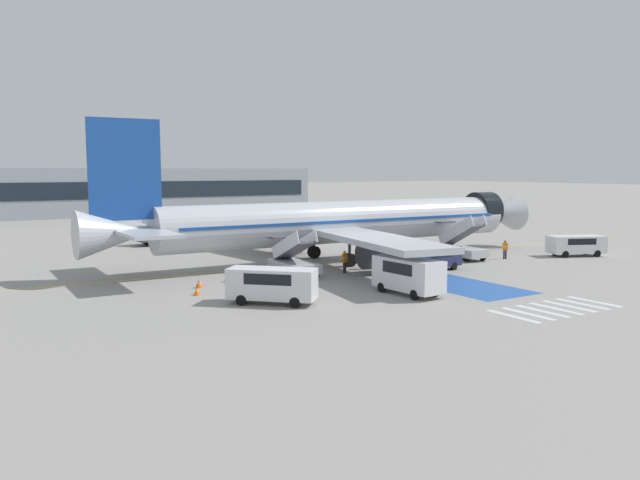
% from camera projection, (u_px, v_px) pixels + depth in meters
% --- Properties ---
extents(ground_plane, '(600.00, 600.00, 0.00)m').
position_uv_depth(ground_plane, '(342.00, 261.00, 54.46)').
color(ground_plane, gray).
extents(apron_leadline_yellow, '(77.97, 1.91, 0.01)m').
position_uv_depth(apron_leadline_yellow, '(347.00, 261.00, 54.76)').
color(apron_leadline_yellow, gold).
rests_on(apron_leadline_yellow, ground_plane).
extents(apron_stand_patch_blue, '(5.10, 9.84, 0.01)m').
position_uv_depth(apron_stand_patch_blue, '(460.00, 285.00, 43.09)').
color(apron_stand_patch_blue, '#2856A8').
rests_on(apron_stand_patch_blue, ground_plane).
extents(apron_walkway_bar_0, '(0.44, 3.60, 0.01)m').
position_uv_depth(apron_walkway_bar_0, '(513.00, 316.00, 33.92)').
color(apron_walkway_bar_0, silver).
rests_on(apron_walkway_bar_0, ground_plane).
extents(apron_walkway_bar_1, '(0.44, 3.60, 0.01)m').
position_uv_depth(apron_walkway_bar_1, '(528.00, 314.00, 34.55)').
color(apron_walkway_bar_1, silver).
rests_on(apron_walkway_bar_1, ground_plane).
extents(apron_walkway_bar_2, '(0.44, 3.60, 0.01)m').
position_uv_depth(apron_walkway_bar_2, '(542.00, 311.00, 35.19)').
color(apron_walkway_bar_2, silver).
rests_on(apron_walkway_bar_2, ground_plane).
extents(apron_walkway_bar_3, '(0.44, 3.60, 0.01)m').
position_uv_depth(apron_walkway_bar_3, '(556.00, 309.00, 35.82)').
color(apron_walkway_bar_3, silver).
rests_on(apron_walkway_bar_3, ground_plane).
extents(apron_walkway_bar_4, '(0.44, 3.60, 0.01)m').
position_uv_depth(apron_walkway_bar_4, '(569.00, 306.00, 36.45)').
color(apron_walkway_bar_4, silver).
rests_on(apron_walkway_bar_4, ground_plane).
extents(apron_walkway_bar_5, '(0.44, 3.60, 0.01)m').
position_uv_depth(apron_walkway_bar_5, '(582.00, 304.00, 37.08)').
color(apron_walkway_bar_5, silver).
rests_on(apron_walkway_bar_5, ground_plane).
extents(apron_walkway_bar_6, '(0.44, 3.60, 0.01)m').
position_uv_depth(apron_walkway_bar_6, '(594.00, 302.00, 37.72)').
color(apron_walkway_bar_6, silver).
rests_on(apron_walkway_bar_6, ground_plane).
extents(airliner, '(43.48, 33.73, 11.56)m').
position_uv_depth(airliner, '(340.00, 222.00, 54.01)').
color(airliner, '#B7BCC4').
rests_on(airliner, ground_plane).
extents(boarding_stairs_forward, '(2.31, 5.27, 4.07)m').
position_uv_depth(boarding_stairs_forward, '(461.00, 248.00, 55.68)').
color(boarding_stairs_forward, '#ADB2BA').
rests_on(boarding_stairs_forward, ground_plane).
extents(boarding_stairs_aft, '(2.31, 5.27, 3.62)m').
position_uv_depth(boarding_stairs_aft, '(294.00, 263.00, 47.05)').
color(boarding_stairs_aft, '#ADB2BA').
rests_on(boarding_stairs_aft, ground_plane).
extents(fuel_tanker, '(9.80, 3.63, 3.32)m').
position_uv_depth(fuel_tanker, '(179.00, 228.00, 67.71)').
color(fuel_tanker, '#38383D').
rests_on(fuel_tanker, ground_plane).
extents(service_van_0, '(2.21, 5.01, 2.35)m').
position_uv_depth(service_van_0, '(408.00, 273.00, 39.77)').
color(service_van_0, silver).
rests_on(service_van_0, ground_plane).
extents(service_van_1, '(5.44, 3.84, 1.89)m').
position_uv_depth(service_van_1, '(576.00, 244.00, 57.54)').
color(service_van_1, silver).
rests_on(service_van_1, ground_plane).
extents(service_van_2, '(5.06, 5.00, 2.13)m').
position_uv_depth(service_van_2, '(272.00, 283.00, 37.00)').
color(service_van_2, silver).
rests_on(service_van_2, ground_plane).
extents(service_van_3, '(5.07, 2.43, 1.86)m').
position_uv_depth(service_van_3, '(433.00, 257.00, 49.20)').
color(service_van_3, '#1E234C').
rests_on(service_van_3, ground_plane).
extents(ground_crew_0, '(0.49, 0.43, 1.69)m').
position_uv_depth(ground_crew_0, '(505.00, 248.00, 55.66)').
color(ground_crew_0, '#191E38').
rests_on(ground_crew_0, ground_plane).
extents(ground_crew_1, '(0.46, 0.30, 1.75)m').
position_uv_depth(ground_crew_1, '(345.00, 260.00, 48.08)').
color(ground_crew_1, '#2D2D33').
rests_on(ground_crew_1, ground_plane).
extents(ground_crew_2, '(0.35, 0.48, 1.67)m').
position_uv_depth(ground_crew_2, '(368.00, 257.00, 49.93)').
color(ground_crew_2, black).
rests_on(ground_crew_2, ground_plane).
extents(traffic_cone_0, '(0.52, 0.52, 0.58)m').
position_uv_depth(traffic_cone_0, '(199.00, 284.00, 42.16)').
color(traffic_cone_0, orange).
rests_on(traffic_cone_0, ground_plane).
extents(traffic_cone_1, '(0.45, 0.45, 0.50)m').
position_uv_depth(traffic_cone_1, '(197.00, 291.00, 39.66)').
color(traffic_cone_1, orange).
rests_on(traffic_cone_1, ground_plane).
extents(traffic_cone_2, '(0.55, 0.55, 0.62)m').
position_uv_depth(traffic_cone_2, '(227.00, 278.00, 44.33)').
color(traffic_cone_2, orange).
rests_on(traffic_cone_2, ground_plane).
extents(terminal_building, '(78.60, 12.10, 8.22)m').
position_uv_depth(terminal_building, '(98.00, 192.00, 109.33)').
color(terminal_building, '#89939E').
rests_on(terminal_building, ground_plane).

